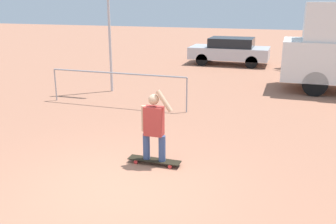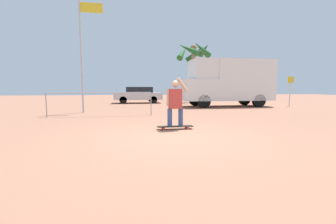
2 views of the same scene
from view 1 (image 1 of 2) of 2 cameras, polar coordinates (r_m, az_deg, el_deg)
name	(u,v)px [view 1 (image 1 of 2)]	position (r m, az deg, el deg)	size (l,w,h in m)	color
ground_plane	(119,188)	(6.85, -7.44, -11.48)	(80.00, 80.00, 0.00)	#A36B51
skateboard	(154,160)	(7.69, -2.10, -7.38)	(1.09, 0.25, 0.10)	black
person_skateboarder	(154,124)	(7.41, -2.17, -1.87)	(0.65, 0.22, 1.47)	#384C7A
parked_car_silver	(230,50)	(19.86, 9.40, 9.26)	(4.01, 1.89, 1.38)	black
plaza_railing_segment	(117,78)	(11.76, -7.79, 5.21)	(4.55, 0.05, 1.08)	#99999E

